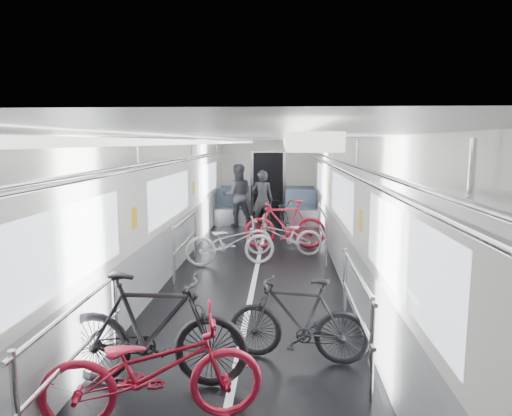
{
  "coord_description": "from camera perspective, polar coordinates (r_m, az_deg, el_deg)",
  "views": [
    {
      "loc": [
        0.47,
        -7.8,
        2.34
      ],
      "look_at": [
        0.0,
        0.23,
        1.17
      ],
      "focal_mm": 32.0,
      "sensor_mm": 36.0,
      "label": 1
    }
  ],
  "objects": [
    {
      "name": "bike_aisle",
      "position": [
        12.18,
        3.36,
        -0.74
      ],
      "size": [
        0.76,
        1.74,
        0.88
      ],
      "primitive_type": "imported",
      "rotation": [
        0.0,
        0.0,
        0.11
      ],
      "color": "black",
      "rests_on": "floor"
    },
    {
      "name": "person_standing",
      "position": [
        12.24,
        0.78,
        1.01
      ],
      "size": [
        0.59,
        0.39,
        1.6
      ],
      "primitive_type": "imported",
      "rotation": [
        0.0,
        0.0,
        3.15
      ],
      "color": "black",
      "rests_on": "floor"
    },
    {
      "name": "bike_right_far",
      "position": [
        10.06,
        3.64,
        -2.07
      ],
      "size": [
        1.83,
        0.61,
        1.08
      ],
      "primitive_type": "imported",
      "rotation": [
        0.0,
        0.0,
        -1.52
      ],
      "color": "#B0152A",
      "rests_on": "floor"
    },
    {
      "name": "bike_left_near",
      "position": [
        4.09,
        -12.69,
        -19.05
      ],
      "size": [
        1.92,
        1.04,
        0.96
      ],
      "primitive_type": "imported",
      "rotation": [
        0.0,
        0.0,
        1.81
      ],
      "color": "#B1152F",
      "rests_on": "floor"
    },
    {
      "name": "bike_right_near",
      "position": [
        5.04,
        5.27,
        -13.69
      ],
      "size": [
        1.58,
        0.67,
        0.92
      ],
      "primitive_type": "imported",
      "rotation": [
        0.0,
        0.0,
        -1.73
      ],
      "color": "black",
      "rests_on": "floor"
    },
    {
      "name": "bike_left_mid",
      "position": [
        4.63,
        -12.88,
        -14.62
      ],
      "size": [
        1.86,
        0.54,
        1.12
      ],
      "primitive_type": "imported",
      "rotation": [
        0.0,
        0.0,
        1.56
      ],
      "color": "black",
      "rests_on": "floor"
    },
    {
      "name": "person_seated",
      "position": [
        12.8,
        -2.33,
        1.63
      ],
      "size": [
        0.98,
        0.84,
        1.74
      ],
      "primitive_type": "imported",
      "rotation": [
        0.0,
        0.0,
        3.38
      ],
      "color": "#2D2B33",
      "rests_on": "floor"
    },
    {
      "name": "bike_right_mid",
      "position": [
        9.49,
        3.49,
        -3.47
      ],
      "size": [
        1.6,
        0.59,
        0.83
      ],
      "primitive_type": "imported",
      "rotation": [
        0.0,
        0.0,
        -1.6
      ],
      "color": "#AEAEB3",
      "rests_on": "floor"
    },
    {
      "name": "bike_left_far",
      "position": [
        8.74,
        -3.25,
        -4.26
      ],
      "size": [
        1.81,
        0.99,
        0.9
      ],
      "primitive_type": "imported",
      "rotation": [
        0.0,
        0.0,
        1.81
      ],
      "color": "silver",
      "rests_on": "floor"
    },
    {
      "name": "car_shell",
      "position": [
        9.66,
        0.54,
        1.03
      ],
      "size": [
        3.02,
        14.01,
        2.41
      ],
      "color": "black",
      "rests_on": "ground"
    }
  ]
}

